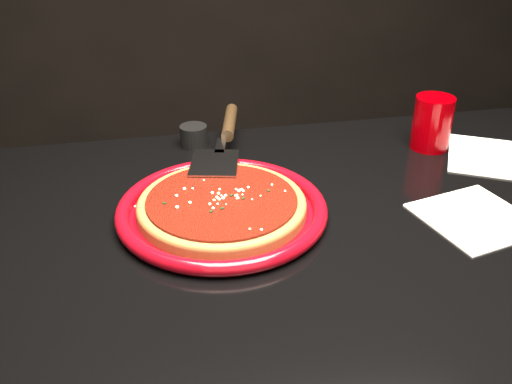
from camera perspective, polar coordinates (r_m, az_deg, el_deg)
plate at (r=0.89m, az=-3.42°, el=-1.75°), size 0.43×0.43×0.02m
pizza_crust at (r=0.88m, az=-3.42°, el=-1.55°), size 0.35×0.35×0.01m
pizza_crust_rim at (r=0.88m, az=-3.44°, el=-1.18°), size 0.35×0.35×0.02m
pizza_sauce at (r=0.88m, az=-3.45°, el=-0.92°), size 0.31×0.31×0.01m
parmesan_dusting at (r=0.88m, az=-3.46°, el=-0.55°), size 0.22×0.22×0.01m
basil_flecks at (r=0.88m, az=-3.46°, el=-0.60°), size 0.21×0.21×0.00m
pizza_server at (r=1.05m, az=-3.22°, el=5.38°), size 0.17×0.35×0.03m
cup at (r=1.15m, az=17.21°, el=6.62°), size 0.09×0.09×0.10m
napkin_a at (r=0.95m, az=21.11°, el=-2.43°), size 0.19×0.19×0.00m
napkin_b at (r=1.16m, az=22.58°, el=3.25°), size 0.22×0.22×0.00m
ramekin at (r=1.12m, az=-6.25°, el=5.61°), size 0.06×0.06×0.04m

